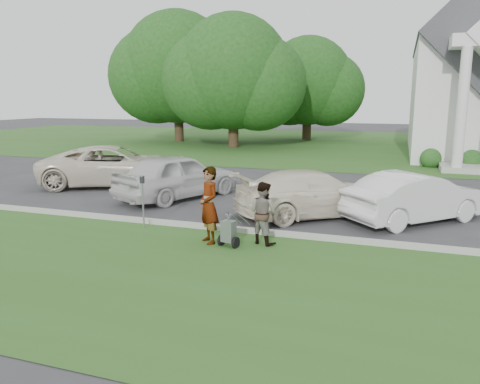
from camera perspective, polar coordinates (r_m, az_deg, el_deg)
The scene contains 15 objects.
ground at distance 12.38m, azimuth -0.37°, elevation -5.69°, with size 120.00×120.00×0.00m, color #333335.
grass_strip at distance 9.76m, azimuth -6.32°, elevation -10.52°, with size 80.00×7.00×0.01m, color #2E561D.
church_lawn at distance 38.54m, azimuth 13.11°, elevation 5.69°, with size 80.00×30.00×0.01m, color #2E561D.
curb at distance 12.86m, azimuth 0.44°, elevation -4.69°, with size 80.00×0.18×0.15m, color #9E9E93.
tree_left at distance 35.27m, azimuth -0.85°, elevation 13.79°, with size 10.63×8.40×9.71m.
tree_far at distance 40.41m, azimuth -7.64°, elevation 14.21°, with size 11.64×9.20×10.73m.
tree_back at distance 41.92m, azimuth 8.26°, elevation 12.77°, with size 9.61×7.60×8.89m.
striping_cart at distance 11.59m, azimuth -1.37°, elevation -4.89°, with size 0.60×1.03×0.90m.
person_left at distance 11.77m, azimuth -3.81°, elevation -1.69°, with size 0.71×0.47×1.95m, color #999999.
person_right at distance 11.76m, azimuth 2.81°, elevation -2.61°, with size 0.77×0.60×1.58m, color #999999.
parking_meter_near at distance 13.40m, azimuth -11.77°, elevation -0.39°, with size 0.11×0.10×1.51m.
car_a at distance 20.37m, azimuth -15.07°, elevation 3.11°, with size 2.78×6.03×1.68m, color beige.
car_b at distance 17.31m, azimuth -7.62°, elevation 1.97°, with size 1.96×4.88×1.66m, color silver.
car_c at distance 14.73m, azimuth 8.92°, elevation -0.15°, with size 2.02×4.97×1.44m, color white.
car_d at distance 14.81m, azimuth 20.62°, elevation -0.62°, with size 1.57×4.50×1.48m, color silver.
Camera 1 is at (3.92, -11.16, 3.64)m, focal length 35.00 mm.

